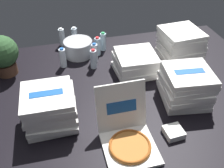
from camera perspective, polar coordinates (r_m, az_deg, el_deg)
ground_plane at (r=2.33m, az=0.82°, el=-4.34°), size 3.20×2.40×0.02m
open_pizza_box at (r=1.97m, az=3.37°, el=-11.07°), size 0.39×0.50×0.40m
pizza_stack_center_near at (r=2.64m, az=5.16°, el=4.55°), size 0.42×0.42×0.22m
pizza_stack_left_mid at (r=2.35m, az=15.87°, el=-0.45°), size 0.45×0.45×0.31m
pizza_stack_right_near at (r=2.89m, az=14.73°, el=8.11°), size 0.42×0.42×0.35m
pizza_stack_center_far at (r=2.11m, az=-13.38°, el=-5.07°), size 0.42×0.42×0.31m
ice_bucket at (r=2.95m, az=-7.40°, el=7.81°), size 0.31×0.31×0.18m
water_bottle_0 at (r=3.01m, az=-1.95°, el=9.26°), size 0.07×0.07×0.22m
water_bottle_1 at (r=3.16m, az=-8.18°, el=10.33°), size 0.07×0.07×0.22m
water_bottle_2 at (r=3.16m, az=-10.93°, el=10.04°), size 0.07×0.07×0.22m
water_bottle_3 at (r=2.70m, az=-4.07°, el=5.47°), size 0.07×0.07×0.22m
water_bottle_4 at (r=2.81m, az=-3.85°, el=6.80°), size 0.07×0.07×0.22m
water_bottle_5 at (r=2.92m, az=-3.17°, el=8.22°), size 0.07×0.07×0.22m
water_bottle_6 at (r=2.77m, az=-10.71°, el=5.66°), size 0.07×0.07×0.22m
potted_plant at (r=2.76m, az=-22.85°, el=6.06°), size 0.31×0.31×0.41m
napkin_pile at (r=2.10m, az=13.32°, el=-10.22°), size 0.15×0.15×0.05m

